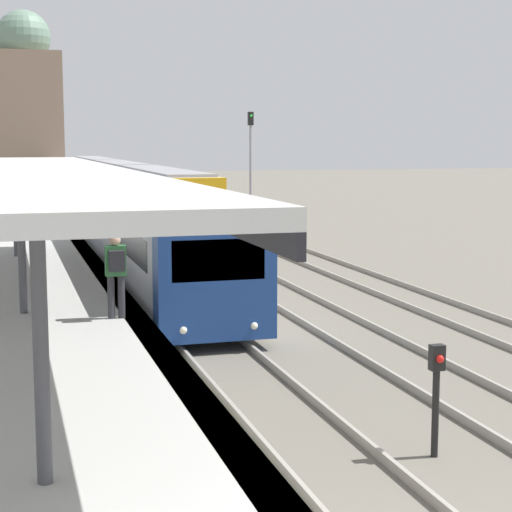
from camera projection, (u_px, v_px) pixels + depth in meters
platform_canopy at (21, 174)px, 17.05m from camera, size 4.00×22.78×2.95m
person_on_platform at (116, 269)px, 16.75m from camera, size 0.40×0.40×1.66m
train_near at (95, 198)px, 40.85m from camera, size 2.53×49.14×3.07m
train_far at (119, 182)px, 57.87m from camera, size 2.44×48.89×3.04m
signal_post_near at (436, 387)px, 11.86m from camera, size 0.20×0.21×1.61m
signal_mast_far at (251, 155)px, 45.06m from camera, size 0.28×0.29×5.94m
distant_domed_building at (26, 115)px, 56.91m from camera, size 4.64×4.64×12.98m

